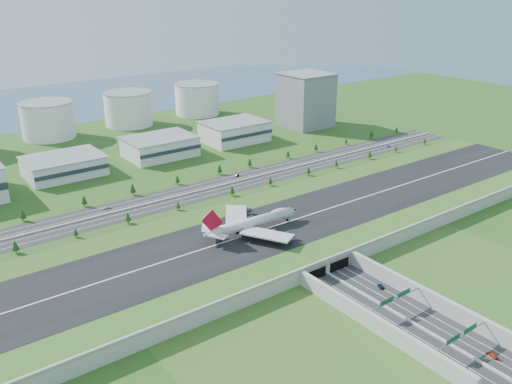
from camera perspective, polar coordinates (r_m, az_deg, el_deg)
ground at (r=326.74m, az=1.43°, el=-5.08°), size 1200.00×1200.00×0.00m
airfield_deck at (r=324.86m, az=1.45°, el=-4.43°), size 520.00×100.00×9.20m
underpass_road at (r=264.43m, az=15.10°, el=-11.97°), size 38.80×120.40×8.00m
sign_gantry_near at (r=264.76m, az=14.43°, el=-10.94°), size 38.70×0.70×9.80m
sign_gantry_far at (r=248.75m, az=20.79°, el=-14.08°), size 38.70×0.70×9.80m
north_expressway at (r=399.33m, az=-6.97°, el=-0.15°), size 560.00×36.00×0.12m
tree_row at (r=401.06m, az=-6.75°, el=0.64°), size 503.06×48.50×8.34m
hangar_mid_a at (r=458.29m, az=-19.56°, el=2.58°), size 58.00×42.00×15.00m
hangar_mid_b at (r=487.36m, az=-10.08°, el=4.71°), size 58.00×42.00×17.00m
hangar_mid_c at (r=525.90m, az=-2.28°, el=6.37°), size 58.00×42.00×19.00m
office_tower at (r=582.71m, az=5.25°, el=9.60°), size 46.00×46.00×55.00m
fuel_tank_b at (r=573.79m, az=-21.07°, el=7.06°), size 50.00×50.00×35.00m
fuel_tank_c at (r=601.04m, az=-13.27°, el=8.51°), size 50.00×50.00×35.00m
fuel_tank_d at (r=638.52m, az=-6.22°, el=9.69°), size 50.00×50.00×35.00m
bay_water at (r=746.96m, az=-22.10°, el=8.59°), size 1200.00×260.00×0.06m
boeing_747 at (r=316.56m, az=-0.33°, el=-3.19°), size 67.14×63.38×20.74m
car_0 at (r=268.22m, az=11.16°, el=-11.74°), size 1.85×4.04×1.34m
car_1 at (r=249.73m, az=16.85°, el=-15.08°), size 2.21×4.81×1.53m
car_2 at (r=286.03m, az=12.99°, el=-9.63°), size 4.07×5.44×1.37m
car_3 at (r=253.70m, az=23.60°, el=-15.46°), size 2.73×5.33×1.48m
car_5 at (r=430.85m, az=-2.05°, el=1.74°), size 4.70×2.38×1.48m
car_6 at (r=523.86m, az=13.68°, el=4.74°), size 6.63×4.53×1.68m
car_7 at (r=383.35m, az=-15.53°, el=-1.61°), size 6.00×3.42×1.64m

